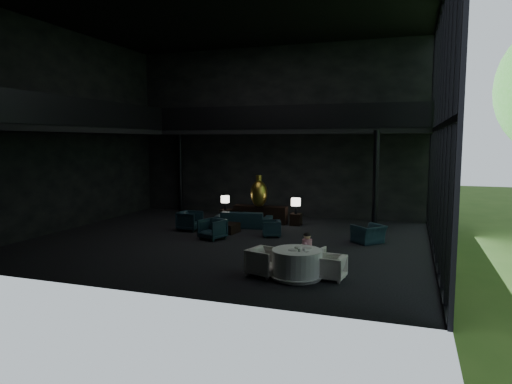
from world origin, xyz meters
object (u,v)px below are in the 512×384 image
(lounge_armchair_east, at_px, (271,229))
(window_armchair, at_px, (369,232))
(bronze_urn, at_px, (259,193))
(side_table_left, at_px, (226,215))
(sofa, at_px, (244,215))
(console, at_px, (261,214))
(dining_table, at_px, (297,265))
(lounge_armchair_south, at_px, (212,228))
(table_lamp_right, at_px, (296,203))
(coffee_table, at_px, (227,228))
(dining_chair_west, at_px, (265,260))
(lounge_armchair_west, at_px, (190,219))
(dining_chair_east, at_px, (331,267))
(dining_chair_north, at_px, (309,257))
(child, at_px, (307,243))
(side_table_right, at_px, (296,219))
(table_lamp_left, at_px, (225,200))

(lounge_armchair_east, relative_size, window_armchair, 0.67)
(bronze_urn, distance_m, side_table_left, 1.93)
(sofa, bearing_deg, lounge_armchair_east, 131.48)
(console, xyz_separation_m, dining_table, (3.42, -7.35, -0.05))
(lounge_armchair_south, bearing_deg, bronze_urn, 100.88)
(lounge_armchair_east, distance_m, dining_table, 5.18)
(console, relative_size, table_lamp_right, 3.52)
(coffee_table, height_order, dining_chair_west, dining_chair_west)
(table_lamp_right, bearing_deg, lounge_armchair_west, -147.30)
(dining_chair_east, bearing_deg, lounge_armchair_west, -119.14)
(coffee_table, xyz_separation_m, dining_chair_west, (3.15, -4.97, 0.24))
(bronze_urn, xyz_separation_m, dining_chair_north, (3.56, -6.24, -0.99))
(dining_chair_north, distance_m, child, 0.40)
(child, bearing_deg, side_table_right, -73.57)
(side_table_right, height_order, dining_table, dining_table)
(window_armchair, xyz_separation_m, dining_table, (-1.43, -4.78, -0.07))
(coffee_table, distance_m, dining_table, 6.34)
(console, xyz_separation_m, lounge_armchair_west, (-2.17, -2.50, 0.09))
(table_lamp_left, xyz_separation_m, dining_chair_west, (4.15, -7.25, -0.55))
(side_table_right, bearing_deg, child, -73.57)
(side_table_right, height_order, lounge_armchair_east, lounge_armchair_east)
(dining_chair_west, bearing_deg, lounge_armchair_west, 60.18)
(bronze_urn, relative_size, side_table_left, 2.60)
(side_table_right, distance_m, dining_chair_west, 7.45)
(side_table_left, xyz_separation_m, dining_chair_north, (5.16, -6.42, 0.08))
(sofa, xyz_separation_m, coffee_table, (-0.23, -1.30, -0.32))
(bronze_urn, relative_size, window_armchair, 1.49)
(dining_chair_east, relative_size, child, 1.07)
(dining_chair_north, height_order, child, child)
(lounge_armchair_south, height_order, dining_chair_east, lounge_armchair_south)
(side_table_left, bearing_deg, sofa, -41.88)
(lounge_armchair_west, bearing_deg, lounge_armchair_south, -127.73)
(console, xyz_separation_m, dining_chair_north, (3.56, -6.46, -0.03))
(table_lamp_left, xyz_separation_m, dining_chair_north, (5.16, -6.29, -0.63))
(lounge_armchair_west, bearing_deg, dining_table, -130.02)
(bronze_urn, bearing_deg, dining_chair_west, -70.46)
(console, height_order, side_table_left, console)
(dining_chair_north, bearing_deg, lounge_armchair_west, -17.19)
(table_lamp_right, distance_m, lounge_armchair_west, 4.50)
(lounge_armchair_east, bearing_deg, window_armchair, 71.56)
(side_table_right, bearing_deg, console, 178.86)
(dining_chair_north, xyz_separation_m, dining_chair_east, (0.74, -0.74, -0.03))
(side_table_right, height_order, lounge_armchair_west, lounge_armchair_west)
(dining_chair_north, relative_size, dining_chair_west, 0.82)
(lounge_armchair_east, bearing_deg, lounge_armchair_south, -78.81)
(bronze_urn, relative_size, lounge_armchair_east, 2.25)
(console, height_order, table_lamp_left, table_lamp_left)
(table_lamp_right, bearing_deg, coffee_table, -132.94)
(coffee_table, distance_m, child, 5.74)
(side_table_left, relative_size, lounge_armchair_east, 0.86)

